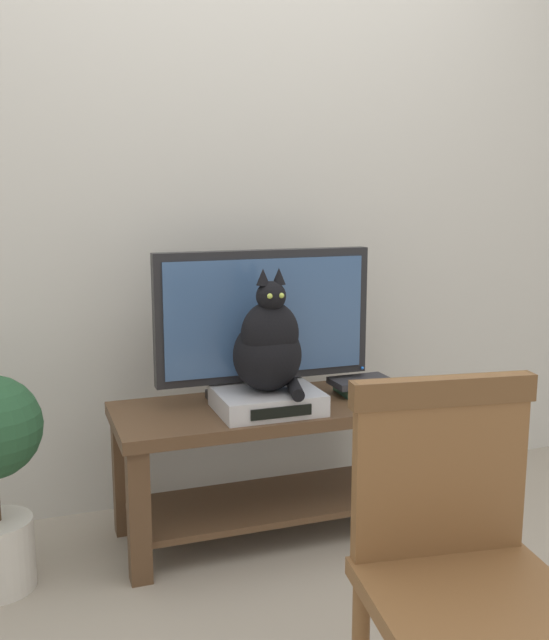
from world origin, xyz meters
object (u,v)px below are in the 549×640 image
(tv, at_px, (264,324))
(media_box, at_px, (267,400))
(tv_stand, at_px, (270,446))
(cat, at_px, (269,346))
(wooden_chair, at_px, (460,557))
(book_stack, at_px, (362,386))

(tv, distance_m, media_box, 0.28)
(tv_stand, height_order, cat, cat)
(tv_stand, distance_m, cat, 0.40)
(wooden_chair, bearing_deg, tv_stand, 90.38)
(media_box, height_order, book_stack, media_box)
(tv, height_order, media_box, tv)
(book_stack, bearing_deg, cat, -166.84)
(cat, bearing_deg, book_stack, 13.16)
(cat, bearing_deg, tv, 77.66)
(cat, xyz_separation_m, book_stack, (0.41, 0.10, -0.21))
(cat, bearing_deg, wooden_chair, -87.98)
(tv, bearing_deg, wooden_chair, -89.64)
(media_box, bearing_deg, tv_stand, 64.32)
(tv_stand, distance_m, media_box, 0.21)
(tv, bearing_deg, tv_stand, -90.02)
(tv_stand, relative_size, media_box, 3.14)
(media_box, height_order, wooden_chair, wooden_chair)
(tv_stand, distance_m, tv, 0.44)
(cat, height_order, book_stack, cat)
(tv_stand, height_order, media_box, media_box)
(tv, distance_m, wooden_chair, 1.29)
(tv_stand, relative_size, book_stack, 4.92)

